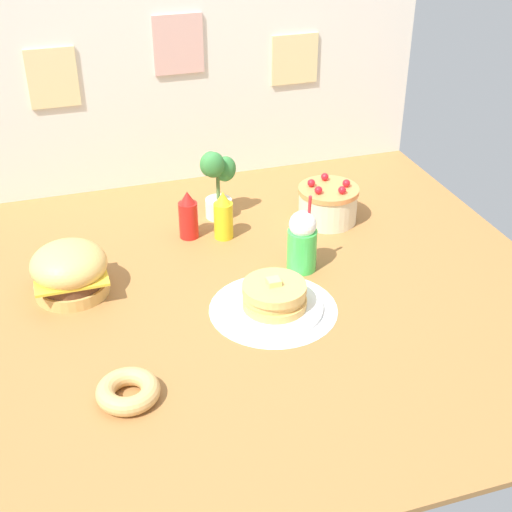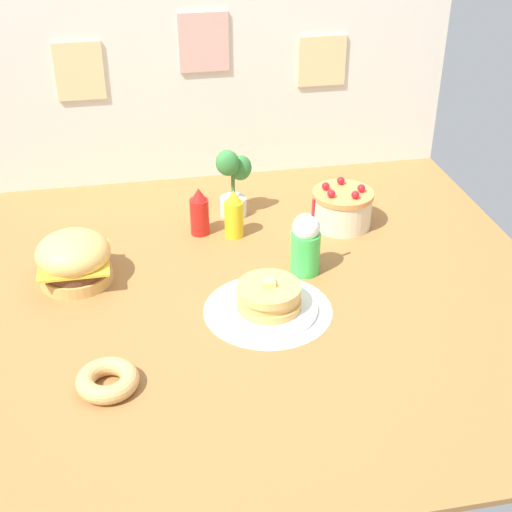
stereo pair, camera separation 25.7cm
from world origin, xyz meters
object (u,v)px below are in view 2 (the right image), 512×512
(pancake_stack, at_px, (268,299))
(potted_plant, at_px, (232,180))
(layer_cake, at_px, (342,208))
(donut_pink_glaze, at_px, (108,380))
(mustard_bottle, at_px, (234,215))
(ketchup_bottle, at_px, (199,213))
(cream_soda_cup, at_px, (306,244))
(burger, at_px, (74,259))

(pancake_stack, height_order, potted_plant, potted_plant)
(layer_cake, bearing_deg, donut_pink_glaze, -139.21)
(mustard_bottle, bearing_deg, ketchup_bottle, 160.88)
(layer_cake, relative_size, donut_pink_glaze, 1.34)
(layer_cake, height_order, mustard_bottle, mustard_bottle)
(cream_soda_cup, height_order, donut_pink_glaze, cream_soda_cup)
(pancake_stack, bearing_deg, cream_soda_cup, 50.04)
(ketchup_bottle, bearing_deg, cream_soda_cup, -46.53)
(cream_soda_cup, distance_m, donut_pink_glaze, 0.91)
(burger, xyz_separation_m, potted_plant, (0.65, 0.40, 0.07))
(cream_soda_cup, xyz_separation_m, donut_pink_glaze, (-0.74, -0.52, -0.09))
(mustard_bottle, bearing_deg, pancake_stack, -86.89)
(pancake_stack, relative_size, ketchup_bottle, 1.70)
(layer_cake, relative_size, ketchup_bottle, 1.25)
(ketchup_bottle, bearing_deg, mustard_bottle, -19.12)
(layer_cake, bearing_deg, potted_plant, 157.88)
(ketchup_bottle, relative_size, mustard_bottle, 1.00)
(burger, bearing_deg, ketchup_bottle, 28.55)
(layer_cake, distance_m, potted_plant, 0.47)
(donut_pink_glaze, bearing_deg, ketchup_bottle, 66.31)
(cream_soda_cup, relative_size, potted_plant, 0.98)
(pancake_stack, relative_size, potted_plant, 1.11)
(burger, distance_m, cream_soda_cup, 0.85)
(ketchup_bottle, bearing_deg, pancake_stack, -74.53)
(pancake_stack, distance_m, cream_soda_cup, 0.30)
(layer_cake, relative_size, potted_plant, 0.82)
(layer_cake, xyz_separation_m, cream_soda_cup, (-0.24, -0.33, 0.04))
(layer_cake, bearing_deg, mustard_bottle, -179.37)
(burger, xyz_separation_m, pancake_stack, (0.66, -0.32, -0.05))
(pancake_stack, xyz_separation_m, ketchup_bottle, (-0.16, 0.59, 0.05))
(pancake_stack, xyz_separation_m, cream_soda_cup, (0.19, 0.22, 0.07))
(donut_pink_glaze, relative_size, potted_plant, 0.61)
(burger, relative_size, cream_soda_cup, 0.88)
(burger, relative_size, pancake_stack, 0.78)
(layer_cake, height_order, potted_plant, potted_plant)
(burger, bearing_deg, potted_plant, 31.67)
(burger, xyz_separation_m, mustard_bottle, (0.63, 0.22, 0.00))
(mustard_bottle, distance_m, potted_plant, 0.20)
(burger, bearing_deg, cream_soda_cup, -6.79)
(pancake_stack, distance_m, ketchup_bottle, 0.61)
(pancake_stack, bearing_deg, layer_cake, 52.11)
(cream_soda_cup, bearing_deg, pancake_stack, -129.96)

